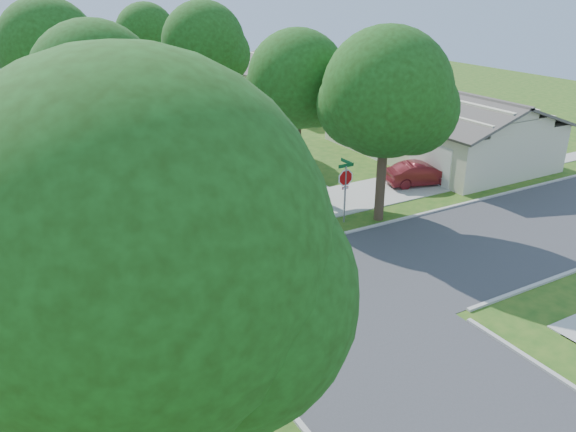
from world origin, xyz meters
The scene contains 20 objects.
ground centered at (0.00, 0.00, 0.00)m, with size 100.00×100.00×0.00m, color #244F15.
road_ns centered at (0.00, 0.00, 0.00)m, with size 7.00×100.00×0.02m, color #333335.
sidewalk_ne centered at (6.10, 26.00, 0.02)m, with size 1.20×40.00×0.04m, color #9E9B91.
sidewalk_nw centered at (-6.10, 26.00, 0.02)m, with size 1.20×40.00×0.04m, color #9E9B91.
driveway centered at (7.90, 7.10, 0.03)m, with size 8.80×3.60×0.05m, color #9E9B91.
stop_sign_sw centered at (-4.70, -4.70, 2.03)m, with size 1.05×0.80×2.98m.
stop_sign_ne centered at (4.70, 4.70, 2.03)m, with size 1.05×0.80×2.98m.
tree_e_near centered at (4.75, 9.01, 5.64)m, with size 4.97×4.80×8.28m.
tree_e_mid centered at (4.76, 21.01, 6.25)m, with size 5.59×5.40×9.21m.
tree_e_far centered at (4.75, 34.01, 5.98)m, with size 5.17×5.00×8.72m.
tree_w_near centered at (-4.64, 9.01, 6.12)m, with size 5.38×5.20×8.97m.
tree_w_mid centered at (-4.64, 21.01, 6.49)m, with size 5.80×5.60×9.56m.
tree_w_far centered at (-4.65, 34.01, 5.51)m, with size 4.76×4.60×8.04m.
tree_sw_corner centered at (-7.44, -6.99, 6.26)m, with size 6.21×6.00×9.55m.
tree_ne_corner centered at (6.36, 4.21, 5.59)m, with size 5.80×5.60×8.66m.
house_ne_near centered at (15.99, 11.00, 1.52)m, with size 8.42×13.60×4.23m.
house_ne_far centered at (15.99, 29.00, 1.52)m, with size 8.42×13.60×4.23m.
car_driveway centered at (11.24, 6.89, 0.63)m, with size 1.34×3.84×1.26m, color #581216.
car_curb_east centered at (1.20, 23.20, 0.66)m, with size 1.55×3.86×1.31m, color black.
car_curb_west centered at (-3.20, 37.73, 0.73)m, with size 2.04×5.03×1.46m, color black.
Camera 1 is at (-9.20, -14.61, 10.22)m, focal length 35.00 mm.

